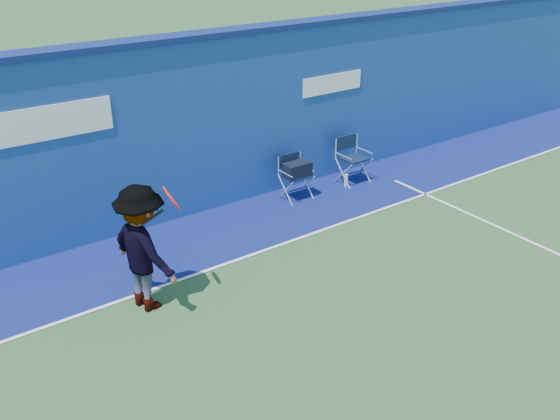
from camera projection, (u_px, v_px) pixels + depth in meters
ground at (364, 390)px, 6.60m from camera, size 80.00×80.00×0.00m
stadium_wall at (154, 134)px, 9.72m from camera, size 24.00×0.50×3.08m
out_of_bounds_strip at (192, 242)px, 9.60m from camera, size 24.00×1.80×0.01m
court_lines at (330, 360)px, 7.03m from camera, size 24.00×12.00×0.01m
directors_chair_left at (296, 181)px, 10.97m from camera, size 0.50×0.45×0.83m
directors_chair_right at (353, 168)px, 11.71m from camera, size 0.54×0.49×0.91m
water_bottle at (346, 181)px, 11.54m from camera, size 0.07×0.07×0.27m
tennis_player at (143, 248)px, 7.67m from camera, size 0.98×1.25×1.76m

